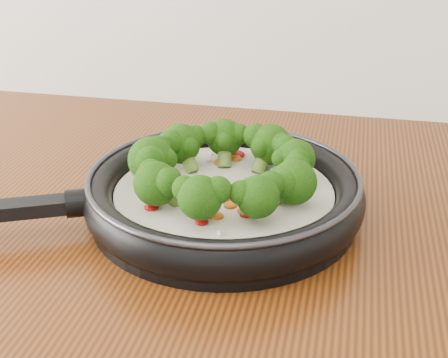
# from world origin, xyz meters

# --- Properties ---
(skillet) EXTENTS (0.56, 0.46, 0.10)m
(skillet) POSITION_xyz_m (0.05, 1.08, 0.94)
(skillet) COLOR black
(skillet) RESTS_ON counter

